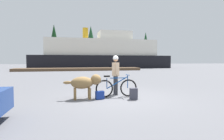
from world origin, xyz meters
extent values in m
plane|color=slate|center=(0.00, 0.00, 0.00)|extent=(160.00, 160.00, 0.00)
torus|color=black|center=(0.46, 0.19, 0.36)|extent=(0.71, 0.06, 0.71)
torus|color=black|center=(-0.55, 0.19, 0.36)|extent=(0.71, 0.06, 0.71)
cube|color=navy|center=(0.01, 0.19, 0.78)|extent=(0.65, 0.03, 0.03)
cube|color=navy|center=(-0.01, 0.19, 0.59)|extent=(0.87, 0.03, 0.49)
cylinder|color=navy|center=(-0.45, 0.19, 0.57)|extent=(0.03, 0.03, 0.42)
cylinder|color=navy|center=(0.42, 0.19, 0.62)|extent=(0.03, 0.03, 0.52)
cube|color=black|center=(-0.45, 0.19, 0.86)|extent=(0.24, 0.10, 0.06)
cylinder|color=navy|center=(0.42, 0.19, 0.90)|extent=(0.03, 0.44, 0.03)
cube|color=slate|center=(-0.57, 0.19, 0.66)|extent=(0.36, 0.14, 0.02)
cylinder|color=#333338|center=(0.04, 0.82, 0.41)|extent=(0.14, 0.14, 0.82)
cylinder|color=#333338|center=(0.04, 0.60, 0.41)|extent=(0.14, 0.14, 0.82)
cylinder|color=#D8B28C|center=(0.04, 0.71, 1.11)|extent=(0.32, 0.32, 0.58)
cylinder|color=#D8B28C|center=(0.04, 0.93, 1.15)|extent=(0.09, 0.09, 0.51)
cylinder|color=#D8B28C|center=(0.04, 0.49, 1.15)|extent=(0.09, 0.09, 0.51)
sphere|color=tan|center=(0.04, 0.71, 1.56)|extent=(0.22, 0.22, 0.22)
sphere|color=white|center=(0.04, 0.71, 1.59)|extent=(0.24, 0.24, 0.24)
ellipsoid|color=olive|center=(-1.43, 0.08, 0.63)|extent=(0.86, 0.55, 0.47)
sphere|color=olive|center=(-0.90, 0.08, 0.74)|extent=(0.41, 0.41, 0.41)
ellipsoid|color=olive|center=(-1.98, 0.08, 0.65)|extent=(0.32, 0.12, 0.12)
cylinder|color=olive|center=(-1.16, 0.23, 0.21)|extent=(0.10, 0.10, 0.43)
cylinder|color=olive|center=(-1.16, -0.07, 0.21)|extent=(0.10, 0.10, 0.43)
cylinder|color=olive|center=(-1.71, 0.23, 0.21)|extent=(0.10, 0.10, 0.43)
cylinder|color=olive|center=(-1.71, -0.07, 0.21)|extent=(0.10, 0.10, 0.43)
cube|color=#3F3F4C|center=(0.48, -0.41, 0.22)|extent=(0.30, 0.22, 0.44)
cube|color=navy|center=(-0.78, -0.07, 0.16)|extent=(0.35, 0.23, 0.31)
cube|color=brown|center=(-0.70, 20.93, 0.20)|extent=(18.52, 2.69, 0.40)
cube|color=black|center=(4.20, 30.35, 1.26)|extent=(27.24, 7.76, 2.51)
cube|color=silver|center=(4.20, 30.35, 4.11)|extent=(21.79, 6.52, 3.20)
cube|color=silver|center=(6.92, 30.35, 6.61)|extent=(6.54, 4.66, 1.80)
cylinder|color=#BF8C19|center=(0.93, 30.35, 6.91)|extent=(1.10, 1.10, 2.40)
cylinder|color=#4C331E|center=(-6.85, 49.14, 1.19)|extent=(0.31, 0.31, 2.39)
cone|color=#143819|center=(-6.85, 49.14, 7.29)|extent=(3.89, 3.89, 9.81)
cylinder|color=#4C331E|center=(3.73, 47.16, 1.11)|extent=(0.42, 0.42, 2.23)
cone|color=#1E4C28|center=(3.73, 47.16, 7.00)|extent=(4.15, 4.15, 9.55)
cylinder|color=#4C331E|center=(21.68, 48.64, 1.11)|extent=(0.47, 0.47, 2.21)
cone|color=#1E4C28|center=(21.68, 48.64, 6.49)|extent=(3.30, 3.30, 8.56)
camera|label=1|loc=(-1.81, -6.93, 1.47)|focal=29.11mm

